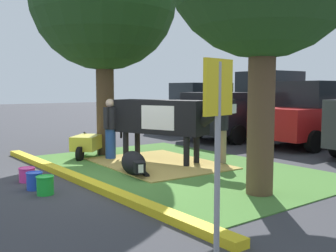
{
  "coord_description": "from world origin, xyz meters",
  "views": [
    {
      "loc": [
        6.9,
        -3.94,
        1.8
      ],
      "look_at": [
        -0.66,
        1.91,
        0.9
      ],
      "focal_mm": 42.96,
      "sensor_mm": 36.0,
      "label": 1
    }
  ],
  "objects_px": {
    "wheelbarrow": "(87,143)",
    "cow_holstein": "(164,117)",
    "sedan_red": "(317,114)",
    "person_visitor_near": "(110,128)",
    "bucket_blue": "(34,180)",
    "bucket_green": "(45,185)",
    "bucket_pink": "(27,174)",
    "pickup_truck_black": "(254,107)",
    "person_handler": "(221,128)",
    "calf_lying": "(134,163)",
    "parking_sign": "(218,121)",
    "sedan_silver": "(201,108)"
  },
  "relations": [
    {
      "from": "calf_lying",
      "to": "bucket_green",
      "type": "bearing_deg",
      "value": -78.23
    },
    {
      "from": "person_handler",
      "to": "sedan_red",
      "type": "relative_size",
      "value": 0.36
    },
    {
      "from": "person_handler",
      "to": "sedan_red",
      "type": "xyz_separation_m",
      "value": [
        -0.4,
        4.65,
        0.14
      ]
    },
    {
      "from": "bucket_green",
      "to": "cow_holstein",
      "type": "bearing_deg",
      "value": 107.89
    },
    {
      "from": "wheelbarrow",
      "to": "cow_holstein",
      "type": "bearing_deg",
      "value": 32.96
    },
    {
      "from": "bucket_pink",
      "to": "sedan_red",
      "type": "xyz_separation_m",
      "value": [
        0.55,
        8.96,
        0.84
      ]
    },
    {
      "from": "calf_lying",
      "to": "parking_sign",
      "type": "relative_size",
      "value": 0.63
    },
    {
      "from": "bucket_pink",
      "to": "sedan_red",
      "type": "height_order",
      "value": "sedan_red"
    },
    {
      "from": "parking_sign",
      "to": "bucket_pink",
      "type": "distance_m",
      "value": 5.05
    },
    {
      "from": "calf_lying",
      "to": "bucket_blue",
      "type": "height_order",
      "value": "calf_lying"
    },
    {
      "from": "cow_holstein",
      "to": "calf_lying",
      "type": "height_order",
      "value": "cow_holstein"
    },
    {
      "from": "bucket_green",
      "to": "sedan_silver",
      "type": "relative_size",
      "value": 0.07
    },
    {
      "from": "bucket_pink",
      "to": "bucket_blue",
      "type": "height_order",
      "value": "bucket_blue"
    },
    {
      "from": "calf_lying",
      "to": "person_handler",
      "type": "distance_m",
      "value": 2.41
    },
    {
      "from": "bucket_blue",
      "to": "bucket_green",
      "type": "distance_m",
      "value": 0.45
    },
    {
      "from": "pickup_truck_black",
      "to": "calf_lying",
      "type": "bearing_deg",
      "value": -68.94
    },
    {
      "from": "bucket_pink",
      "to": "sedan_red",
      "type": "bearing_deg",
      "value": 86.5
    },
    {
      "from": "person_handler",
      "to": "pickup_truck_black",
      "type": "bearing_deg",
      "value": 122.31
    },
    {
      "from": "pickup_truck_black",
      "to": "sedan_red",
      "type": "xyz_separation_m",
      "value": [
        2.5,
        0.07,
        -0.13
      ]
    },
    {
      "from": "wheelbarrow",
      "to": "bucket_pink",
      "type": "distance_m",
      "value": 2.75
    },
    {
      "from": "calf_lying",
      "to": "person_visitor_near",
      "type": "bearing_deg",
      "value": 165.37
    },
    {
      "from": "calf_lying",
      "to": "pickup_truck_black",
      "type": "relative_size",
      "value": 0.24
    },
    {
      "from": "sedan_red",
      "to": "calf_lying",
      "type": "bearing_deg",
      "value": -88.7
    },
    {
      "from": "person_handler",
      "to": "bucket_green",
      "type": "distance_m",
      "value": 4.44
    },
    {
      "from": "wheelbarrow",
      "to": "bucket_pink",
      "type": "height_order",
      "value": "wheelbarrow"
    },
    {
      "from": "cow_holstein",
      "to": "sedan_red",
      "type": "xyz_separation_m",
      "value": [
        0.49,
        5.68,
        -0.12
      ]
    },
    {
      "from": "sedan_red",
      "to": "wheelbarrow",
      "type": "bearing_deg",
      "value": -108.47
    },
    {
      "from": "calf_lying",
      "to": "pickup_truck_black",
      "type": "bearing_deg",
      "value": 111.06
    },
    {
      "from": "cow_holstein",
      "to": "bucket_pink",
      "type": "height_order",
      "value": "cow_holstein"
    },
    {
      "from": "sedan_red",
      "to": "pickup_truck_black",
      "type": "bearing_deg",
      "value": -178.41
    },
    {
      "from": "cow_holstein",
      "to": "bucket_green",
      "type": "bearing_deg",
      "value": -72.11
    },
    {
      "from": "person_handler",
      "to": "person_visitor_near",
      "type": "height_order",
      "value": "person_handler"
    },
    {
      "from": "bucket_pink",
      "to": "person_visitor_near",
      "type": "bearing_deg",
      "value": 113.97
    },
    {
      "from": "parking_sign",
      "to": "bucket_green",
      "type": "relative_size",
      "value": 6.48
    },
    {
      "from": "bucket_blue",
      "to": "bucket_green",
      "type": "xyz_separation_m",
      "value": [
        0.45,
        0.02,
        0.0
      ]
    },
    {
      "from": "bucket_pink",
      "to": "wheelbarrow",
      "type": "bearing_deg",
      "value": 129.33
    },
    {
      "from": "cow_holstein",
      "to": "pickup_truck_black",
      "type": "relative_size",
      "value": 0.55
    },
    {
      "from": "person_visitor_near",
      "to": "bucket_blue",
      "type": "bearing_deg",
      "value": -55.2
    },
    {
      "from": "bucket_green",
      "to": "pickup_truck_black",
      "type": "bearing_deg",
      "value": 109.0
    },
    {
      "from": "wheelbarrow",
      "to": "pickup_truck_black",
      "type": "bearing_deg",
      "value": 91.81
    },
    {
      "from": "calf_lying",
      "to": "bucket_green",
      "type": "xyz_separation_m",
      "value": [
        0.43,
        -2.06,
        -0.07
      ]
    },
    {
      "from": "person_visitor_near",
      "to": "bucket_green",
      "type": "height_order",
      "value": "person_visitor_near"
    },
    {
      "from": "person_handler",
      "to": "pickup_truck_black",
      "type": "relative_size",
      "value": 0.29
    },
    {
      "from": "bucket_pink",
      "to": "pickup_truck_black",
      "type": "relative_size",
      "value": 0.06
    },
    {
      "from": "cow_holstein",
      "to": "person_handler",
      "type": "relative_size",
      "value": 1.91
    },
    {
      "from": "calf_lying",
      "to": "bucket_blue",
      "type": "relative_size",
      "value": 4.18
    },
    {
      "from": "wheelbarrow",
      "to": "sedan_red",
      "type": "relative_size",
      "value": 0.31
    },
    {
      "from": "cow_holstein",
      "to": "bucket_pink",
      "type": "relative_size",
      "value": 9.46
    },
    {
      "from": "cow_holstein",
      "to": "pickup_truck_black",
      "type": "xyz_separation_m",
      "value": [
        -2.0,
        5.61,
        0.01
      ]
    },
    {
      "from": "person_visitor_near",
      "to": "sedan_red",
      "type": "distance_m",
      "value": 6.7
    }
  ]
}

